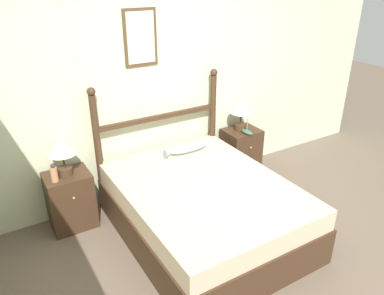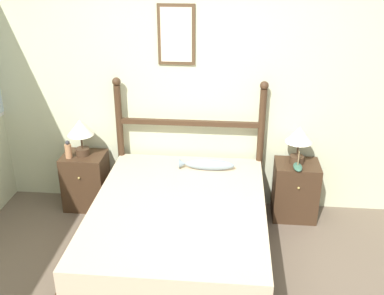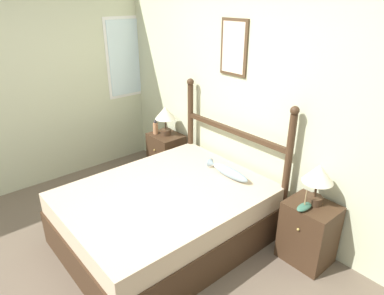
# 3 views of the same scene
# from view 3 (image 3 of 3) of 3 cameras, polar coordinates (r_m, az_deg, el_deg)

# --- Properties ---
(ground_plane) EXTENTS (16.00, 16.00, 0.00)m
(ground_plane) POSITION_cam_3_polar(r_m,az_deg,el_deg) (3.33, -12.96, -20.11)
(ground_plane) COLOR brown
(wall_back) EXTENTS (6.40, 0.08, 2.55)m
(wall_back) POSITION_cam_3_polar(r_m,az_deg,el_deg) (3.63, 9.80, 7.61)
(wall_back) COLOR beige
(wall_back) RESTS_ON ground_plane
(wall_left) EXTENTS (0.08, 6.40, 2.55)m
(wall_left) POSITION_cam_3_polar(r_m,az_deg,el_deg) (4.57, -27.14, 8.72)
(wall_left) COLOR beige
(wall_left) RESTS_ON ground_plane
(bed) EXTENTS (1.50, 1.93, 0.57)m
(bed) POSITION_cam_3_polar(r_m,az_deg,el_deg) (3.48, -4.38, -11.18)
(bed) COLOR #3D2819
(bed) RESTS_ON ground_plane
(headboard) EXTENTS (1.52, 0.08, 1.39)m
(headboard) POSITION_cam_3_polar(r_m,az_deg,el_deg) (3.79, 6.77, 0.21)
(headboard) COLOR #3D2819
(headboard) RESTS_ON ground_plane
(nightstand_left) EXTENTS (0.43, 0.38, 0.60)m
(nightstand_left) POSITION_cam_3_polar(r_m,az_deg,el_deg) (4.65, -4.27, -1.28)
(nightstand_left) COLOR #3D2819
(nightstand_left) RESTS_ON ground_plane
(nightstand_right) EXTENTS (0.43, 0.38, 0.60)m
(nightstand_right) POSITION_cam_3_polar(r_m,az_deg,el_deg) (3.40, 18.82, -13.27)
(nightstand_right) COLOR #3D2819
(nightstand_right) RESTS_ON ground_plane
(table_lamp_left) EXTENTS (0.27, 0.27, 0.38)m
(table_lamp_left) POSITION_cam_3_polar(r_m,az_deg,el_deg) (4.44, -4.47, 5.42)
(table_lamp_left) COLOR #422D1E
(table_lamp_left) RESTS_ON nightstand_left
(table_lamp_right) EXTENTS (0.27, 0.27, 0.38)m
(table_lamp_right) POSITION_cam_3_polar(r_m,az_deg,el_deg) (3.12, 20.28, -4.55)
(table_lamp_right) COLOR #422D1E
(table_lamp_right) RESTS_ON nightstand_right
(bottle) EXTENTS (0.07, 0.07, 0.19)m
(bottle) POSITION_cam_3_polar(r_m,az_deg,el_deg) (4.55, -6.11, 3.31)
(bottle) COLOR tan
(bottle) RESTS_ON nightstand_left
(model_boat) EXTENTS (0.08, 0.19, 0.19)m
(model_boat) POSITION_cam_3_polar(r_m,az_deg,el_deg) (3.14, 18.20, -9.35)
(model_boat) COLOR #386651
(model_boat) RESTS_ON nightstand_right
(fish_pillow) EXTENTS (0.54, 0.10, 0.11)m
(fish_pillow) POSITION_cam_3_polar(r_m,az_deg,el_deg) (3.55, 6.02, -4.00)
(fish_pillow) COLOR #8499A3
(fish_pillow) RESTS_ON bed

